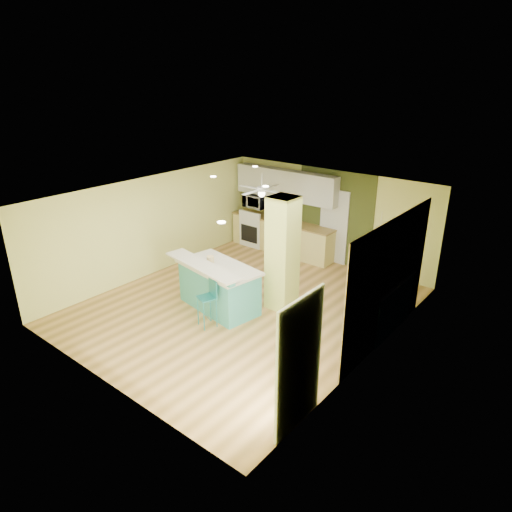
# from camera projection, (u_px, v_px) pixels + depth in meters

# --- Properties ---
(floor) EXTENTS (6.00, 7.00, 0.01)m
(floor) POSITION_uv_depth(u_px,v_px,m) (244.00, 306.00, 10.14)
(floor) COLOR olive
(floor) RESTS_ON ground
(ceiling) EXTENTS (6.00, 7.00, 0.01)m
(ceiling) POSITION_uv_depth(u_px,v_px,m) (243.00, 196.00, 9.19)
(ceiling) COLOR white
(ceiling) RESTS_ON wall_back
(wall_back) EXTENTS (6.00, 0.01, 2.50)m
(wall_back) POSITION_uv_depth(u_px,v_px,m) (329.00, 216.00, 12.19)
(wall_back) COLOR #E1E47A
(wall_back) RESTS_ON floor
(wall_front) EXTENTS (6.00, 0.01, 2.50)m
(wall_front) POSITION_uv_depth(u_px,v_px,m) (99.00, 318.00, 7.14)
(wall_front) COLOR #E1E47A
(wall_front) RESTS_ON floor
(wall_left) EXTENTS (0.01, 7.00, 2.50)m
(wall_left) POSITION_uv_depth(u_px,v_px,m) (152.00, 226.00, 11.42)
(wall_left) COLOR #E1E47A
(wall_left) RESTS_ON floor
(wall_right) EXTENTS (0.01, 7.00, 2.50)m
(wall_right) POSITION_uv_depth(u_px,v_px,m) (375.00, 294.00, 7.91)
(wall_right) COLOR #E1E47A
(wall_right) RESTS_ON floor
(wood_panel) EXTENTS (0.02, 3.40, 2.50)m
(wood_panel) POSITION_uv_depth(u_px,v_px,m) (389.00, 282.00, 8.36)
(wood_panel) COLOR #8E7451
(wood_panel) RESTS_ON floor
(olive_accent) EXTENTS (2.20, 0.02, 2.50)m
(olive_accent) POSITION_uv_depth(u_px,v_px,m) (335.00, 217.00, 12.06)
(olive_accent) COLOR #3F491D
(olive_accent) RESTS_ON floor
(interior_door) EXTENTS (0.82, 0.05, 2.00)m
(interior_door) POSITION_uv_depth(u_px,v_px,m) (334.00, 227.00, 12.14)
(interior_door) COLOR silver
(interior_door) RESTS_ON floor
(french_door) EXTENTS (0.04, 1.08, 2.10)m
(french_door) POSITION_uv_depth(u_px,v_px,m) (299.00, 364.00, 6.35)
(french_door) COLOR white
(french_door) RESTS_ON floor
(column) EXTENTS (0.55, 0.55, 2.50)m
(column) POSITION_uv_depth(u_px,v_px,m) (282.00, 254.00, 9.65)
(column) COLOR #C8D361
(column) RESTS_ON floor
(kitchen_run) EXTENTS (3.25, 0.63, 0.94)m
(kitchen_run) POSITION_uv_depth(u_px,v_px,m) (282.00, 236.00, 13.02)
(kitchen_run) COLOR #E0CE75
(kitchen_run) RESTS_ON floor
(stove) EXTENTS (0.76, 0.66, 1.08)m
(stove) POSITION_uv_depth(u_px,v_px,m) (256.00, 230.00, 13.57)
(stove) COLOR white
(stove) RESTS_ON floor
(upper_cabinets) EXTENTS (3.20, 0.34, 0.80)m
(upper_cabinets) POSITION_uv_depth(u_px,v_px,m) (286.00, 184.00, 12.55)
(upper_cabinets) COLOR silver
(upper_cabinets) RESTS_ON wall_back
(microwave) EXTENTS (0.70, 0.48, 0.39)m
(microwave) POSITION_uv_depth(u_px,v_px,m) (256.00, 201.00, 13.24)
(microwave) COLOR white
(microwave) RESTS_ON wall_back
(ceiling_fan) EXTENTS (1.41, 1.41, 0.61)m
(ceiling_fan) POSITION_uv_depth(u_px,v_px,m) (262.00, 190.00, 11.44)
(ceiling_fan) COLOR white
(ceiling_fan) RESTS_ON ceiling
(pendant_lamp) EXTENTS (0.14, 0.14, 0.69)m
(pendant_lamp) POSITION_uv_depth(u_px,v_px,m) (379.00, 243.00, 8.42)
(pendant_lamp) COLOR white
(pendant_lamp) RESTS_ON ceiling
(wall_decor) EXTENTS (0.03, 0.90, 0.70)m
(wall_decor) POSITION_uv_depth(u_px,v_px,m) (394.00, 263.00, 8.40)
(wall_decor) COLOR brown
(wall_decor) RESTS_ON wood_panel
(peninsula) EXTENTS (2.18, 1.45, 1.14)m
(peninsula) POSITION_uv_depth(u_px,v_px,m) (218.00, 286.00, 9.86)
(peninsula) COLOR teal
(peninsula) RESTS_ON floor
(bar_stool) EXTENTS (0.43, 0.43, 1.01)m
(bar_stool) POSITION_uv_depth(u_px,v_px,m) (209.00, 295.00, 9.12)
(bar_stool) COLOR teal
(bar_stool) RESTS_ON floor
(side_counter) EXTENTS (0.70, 1.66, 1.07)m
(side_counter) POSITION_uv_depth(u_px,v_px,m) (380.00, 303.00, 9.10)
(side_counter) COLOR teal
(side_counter) RESTS_ON floor
(fruit_bowl) EXTENTS (0.35, 0.35, 0.07)m
(fruit_bowl) POSITION_uv_depth(u_px,v_px,m) (292.00, 222.00, 12.59)
(fruit_bowl) COLOR #371F16
(fruit_bowl) RESTS_ON kitchen_run
(canister) EXTENTS (0.16, 0.16, 0.15)m
(canister) POSITION_uv_depth(u_px,v_px,m) (210.00, 260.00, 9.83)
(canister) COLOR gold
(canister) RESTS_ON peninsula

